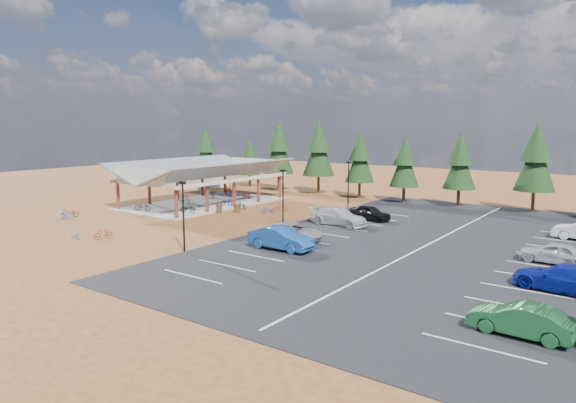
{
  "coord_description": "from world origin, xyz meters",
  "views": [
    {
      "loc": [
        32.33,
        -34.87,
        9.18
      ],
      "look_at": [
        4.06,
        4.06,
        1.89
      ],
      "focal_mm": 32.0,
      "sensor_mm": 36.0,
      "label": 1
    }
  ],
  "objects_px": {
    "bike_13": "(75,233)",
    "car_5": "(521,320)",
    "bike_14": "(268,210)",
    "car_2": "(294,232)",
    "bike_6": "(227,202)",
    "bike_16": "(242,205)",
    "car_4": "(370,213)",
    "bike_5": "(191,204)",
    "car_7": "(563,278)",
    "bike_7": "(246,195)",
    "car_8": "(554,253)",
    "trash_bin_0": "(219,209)",
    "car_1": "(281,238)",
    "bike_1": "(185,200)",
    "lamp_post_0": "(183,211)",
    "trash_bin_1": "(237,208)",
    "bike_9": "(63,215)",
    "bike_11": "(103,234)",
    "lamp_post_1": "(283,193)",
    "bike_pavilion": "(204,171)",
    "bike_3": "(228,190)",
    "bike_2": "(210,194)",
    "bike_0": "(143,206)",
    "lamp_post_2": "(348,181)",
    "bike_10": "(66,214)",
    "outbuilding": "(190,173)",
    "bike_15": "(280,208)",
    "bike_4": "(188,208)",
    "car_3": "(339,217)",
    "bike_8": "(70,213)"
  },
  "relations": [
    {
      "from": "bike_13",
      "to": "car_5",
      "type": "distance_m",
      "value": 33.36
    },
    {
      "from": "bike_14",
      "to": "car_2",
      "type": "bearing_deg",
      "value": -26.32
    },
    {
      "from": "bike_6",
      "to": "bike_16",
      "type": "height_order",
      "value": "bike_6"
    },
    {
      "from": "bike_14",
      "to": "car_4",
      "type": "distance_m",
      "value": 10.54
    },
    {
      "from": "bike_5",
      "to": "car_7",
      "type": "xyz_separation_m",
      "value": [
        36.87,
        -7.18,
        0.16
      ]
    },
    {
      "from": "bike_7",
      "to": "car_7",
      "type": "xyz_separation_m",
      "value": [
        36.87,
        -16.4,
        0.22
      ]
    },
    {
      "from": "car_5",
      "to": "car_8",
      "type": "xyz_separation_m",
      "value": [
        -0.83,
        13.82,
        0.01
      ]
    },
    {
      "from": "trash_bin_0",
      "to": "car_5",
      "type": "height_order",
      "value": "car_5"
    },
    {
      "from": "car_1",
      "to": "car_5",
      "type": "xyz_separation_m",
      "value": [
        17.74,
        -6.33,
        -0.12
      ]
    },
    {
      "from": "bike_1",
      "to": "bike_16",
      "type": "xyz_separation_m",
      "value": [
        7.32,
        1.51,
        -0.16
      ]
    },
    {
      "from": "lamp_post_0",
      "to": "bike_1",
      "type": "height_order",
      "value": "lamp_post_0"
    },
    {
      "from": "trash_bin_1",
      "to": "car_5",
      "type": "distance_m",
      "value": 35.25
    },
    {
      "from": "car_5",
      "to": "car_8",
      "type": "relative_size",
      "value": 1.03
    },
    {
      "from": "bike_6",
      "to": "bike_9",
      "type": "xyz_separation_m",
      "value": [
        -7.35,
        -15.15,
        -0.1
      ]
    },
    {
      "from": "bike_6",
      "to": "bike_11",
      "type": "height_order",
      "value": "bike_6"
    },
    {
      "from": "lamp_post_0",
      "to": "lamp_post_1",
      "type": "bearing_deg",
      "value": 90.0
    },
    {
      "from": "bike_16",
      "to": "bike_14",
      "type": "bearing_deg",
      "value": 95.57
    },
    {
      "from": "lamp_post_0",
      "to": "bike_6",
      "type": "relative_size",
      "value": 3.03
    },
    {
      "from": "bike_pavilion",
      "to": "car_5",
      "type": "xyz_separation_m",
      "value": [
        38.03,
        -18.72,
        -3.07
      ]
    },
    {
      "from": "bike_3",
      "to": "bike_9",
      "type": "relative_size",
      "value": 1.24
    },
    {
      "from": "bike_2",
      "to": "bike_0",
      "type": "bearing_deg",
      "value": -177.36
    },
    {
      "from": "lamp_post_2",
      "to": "bike_7",
      "type": "xyz_separation_m",
      "value": [
        -13.28,
        -1.58,
        -2.4
      ]
    },
    {
      "from": "lamp_post_1",
      "to": "car_8",
      "type": "distance_m",
      "value": 22.31
    },
    {
      "from": "bike_7",
      "to": "bike_10",
      "type": "distance_m",
      "value": 20.96
    },
    {
      "from": "outbuilding",
      "to": "car_2",
      "type": "xyz_separation_m",
      "value": [
        33.26,
        -20.26,
        -1.32
      ]
    },
    {
      "from": "bike_15",
      "to": "car_2",
      "type": "xyz_separation_m",
      "value": [
        8.78,
        -9.9,
        0.23
      ]
    },
    {
      "from": "bike_4",
      "to": "bike_6",
      "type": "height_order",
      "value": "bike_4"
    },
    {
      "from": "bike_0",
      "to": "bike_15",
      "type": "relative_size",
      "value": 1.15
    },
    {
      "from": "bike_4",
      "to": "bike_9",
      "type": "distance_m",
      "value": 11.9
    },
    {
      "from": "bike_9",
      "to": "bike_15",
      "type": "distance_m",
      "value": 21.39
    },
    {
      "from": "bike_15",
      "to": "bike_16",
      "type": "distance_m",
      "value": 4.67
    },
    {
      "from": "outbuilding",
      "to": "bike_14",
      "type": "relative_size",
      "value": 6.93
    },
    {
      "from": "bike_11",
      "to": "bike_7",
      "type": "bearing_deg",
      "value": 120.07
    },
    {
      "from": "bike_13",
      "to": "car_3",
      "type": "relative_size",
      "value": 0.29
    },
    {
      "from": "lamp_post_0",
      "to": "car_1",
      "type": "bearing_deg",
      "value": 41.08
    },
    {
      "from": "bike_pavilion",
      "to": "bike_6",
      "type": "relative_size",
      "value": 11.42
    },
    {
      "from": "lamp_post_2",
      "to": "bike_8",
      "type": "distance_m",
      "value": 28.81
    },
    {
      "from": "bike_pavilion",
      "to": "bike_11",
      "type": "relative_size",
      "value": 12.92
    },
    {
      "from": "lamp_post_1",
      "to": "trash_bin_0",
      "type": "bearing_deg",
      "value": 171.14
    },
    {
      "from": "bike_5",
      "to": "bike_11",
      "type": "height_order",
      "value": "bike_5"
    },
    {
      "from": "trash_bin_0",
      "to": "car_8",
      "type": "height_order",
      "value": "car_8"
    },
    {
      "from": "lamp_post_0",
      "to": "bike_0",
      "type": "relative_size",
      "value": 2.8
    },
    {
      "from": "bike_0",
      "to": "bike_13",
      "type": "distance_m",
      "value": 13.04
    },
    {
      "from": "bike_3",
      "to": "bike_14",
      "type": "xyz_separation_m",
      "value": [
        13.11,
        -8.22,
        -0.23
      ]
    },
    {
      "from": "bike_7",
      "to": "car_2",
      "type": "distance_m",
      "value": 22.88
    },
    {
      "from": "car_2",
      "to": "car_7",
      "type": "bearing_deg",
      "value": -93.95
    },
    {
      "from": "bike_0",
      "to": "trash_bin_1",
      "type": "bearing_deg",
      "value": -73.75
    },
    {
      "from": "bike_pavilion",
      "to": "bike_1",
      "type": "height_order",
      "value": "bike_pavilion"
    },
    {
      "from": "bike_2",
      "to": "car_5",
      "type": "distance_m",
      "value": 46.23
    },
    {
      "from": "bike_10",
      "to": "car_7",
      "type": "height_order",
      "value": "car_7"
    }
  ]
}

